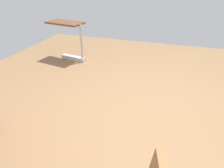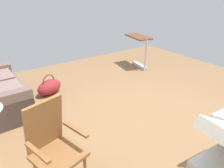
{
  "view_description": "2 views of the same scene",
  "coord_description": "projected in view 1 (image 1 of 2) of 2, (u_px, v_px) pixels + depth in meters",
  "views": [
    {
      "loc": [
        -0.39,
        2.37,
        1.74
      ],
      "look_at": [
        0.18,
        0.59,
        0.71
      ],
      "focal_mm": 32.09,
      "sensor_mm": 36.0,
      "label": 1
    },
    {
      "loc": [
        -2.31,
        2.37,
        2.09
      ],
      "look_at": [
        0.17,
        0.62,
        0.66
      ],
      "focal_mm": 33.92,
      "sensor_mm": 36.0,
      "label": 2
    }
  ],
  "objects": [
    {
      "name": "ground_plane",
      "position": [
        136.0,
        110.0,
        2.92
      ],
      "size": [
        6.68,
        6.68,
        0.0
      ],
      "primitive_type": "plane",
      "color": "olive"
    },
    {
      "name": "overbed_table",
      "position": [
        69.0,
        36.0,
        4.39
      ],
      "size": [
        0.87,
        0.53,
        0.84
      ],
      "color": "#B2B5BA",
      "rests_on": "ground"
    }
  ]
}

